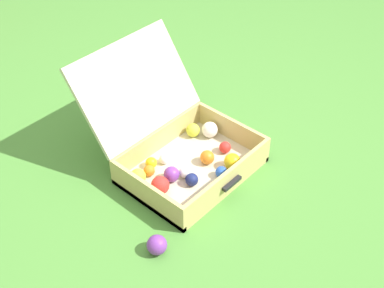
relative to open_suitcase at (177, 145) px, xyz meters
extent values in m
plane|color=#4C8C38|center=(0.05, -0.11, -0.11)|extent=(16.00, 16.00, 0.00)
cube|color=beige|center=(0.00, -0.09, -0.10)|extent=(0.59, 0.44, 0.03)
cube|color=tan|center=(-0.28, -0.09, -0.04)|extent=(0.02, 0.44, 0.14)
cube|color=tan|center=(0.29, -0.09, -0.04)|extent=(0.02, 0.44, 0.14)
cube|color=tan|center=(0.00, -0.30, -0.04)|extent=(0.55, 0.02, 0.14)
cube|color=tan|center=(0.00, 0.12, -0.04)|extent=(0.55, 0.02, 0.14)
cube|color=beige|center=(0.00, 0.25, 0.20)|extent=(0.59, 0.26, 0.37)
cube|color=black|center=(0.00, -0.32, -0.04)|extent=(0.11, 0.02, 0.02)
sphere|color=white|center=(0.23, 0.00, -0.05)|extent=(0.08, 0.08, 0.08)
sphere|color=orange|center=(0.07, -0.12, -0.05)|extent=(0.07, 0.07, 0.07)
sphere|color=yellow|center=(-0.12, 0.05, -0.06)|extent=(0.05, 0.05, 0.05)
sphere|color=red|center=(0.19, -0.13, -0.06)|extent=(0.06, 0.06, 0.06)
sphere|color=navy|center=(-0.08, -0.16, -0.06)|extent=(0.06, 0.06, 0.06)
sphere|color=#CCDB38|center=(0.18, 0.06, -0.05)|extent=(0.07, 0.07, 0.07)
sphere|color=purple|center=(-0.12, -0.08, -0.05)|extent=(0.07, 0.07, 0.07)
sphere|color=white|center=(-0.06, 0.03, -0.06)|extent=(0.05, 0.05, 0.05)
sphere|color=white|center=(-0.06, -0.10, -0.06)|extent=(0.05, 0.05, 0.05)
sphere|color=#CCDB38|center=(-0.23, 0.02, -0.05)|extent=(0.07, 0.07, 0.07)
sphere|color=blue|center=(0.05, -0.23, -0.06)|extent=(0.05, 0.05, 0.05)
sphere|color=yellow|center=(0.12, -0.22, -0.05)|extent=(0.08, 0.08, 0.08)
sphere|color=orange|center=(-0.16, 0.02, -0.06)|extent=(0.05, 0.05, 0.05)
sphere|color=red|center=(-0.21, -0.09, -0.05)|extent=(0.08, 0.08, 0.08)
sphere|color=purple|center=(-0.43, -0.29, -0.07)|extent=(0.08, 0.08, 0.08)
camera|label=1|loc=(-1.30, -1.25, 1.53)|focal=48.70mm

